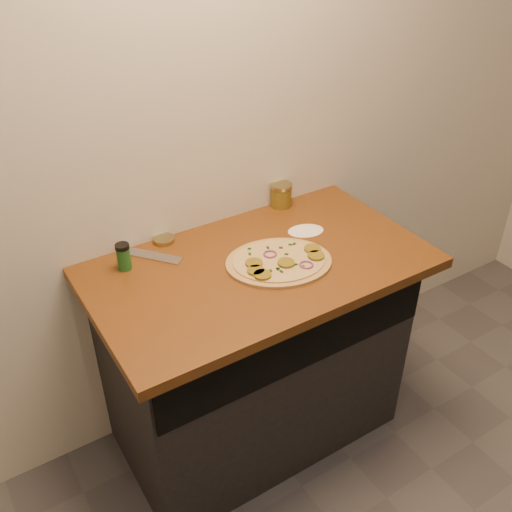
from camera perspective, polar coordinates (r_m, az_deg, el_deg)
cabinet at (r=2.32m, az=-0.14°, el=-9.83°), size 1.10×0.60×0.86m
countertop at (r=2.02m, az=0.30°, el=-1.03°), size 1.20×0.70×0.04m
pizza at (r=1.99m, az=2.33°, el=-0.57°), size 0.47×0.47×0.03m
chefs_knife at (r=2.11m, az=-12.66°, el=0.57°), size 0.25×0.30×0.02m
mason_jar_lid at (r=2.14m, az=-9.19°, el=1.63°), size 0.09×0.09×0.02m
salsa_jar at (r=2.34m, az=2.52°, el=6.13°), size 0.09×0.09×0.10m
spice_shaker at (r=2.00m, az=-13.10°, el=-0.06°), size 0.05×0.05×0.10m
flour_spill at (r=2.19m, az=4.99°, el=2.53°), size 0.17×0.17×0.00m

